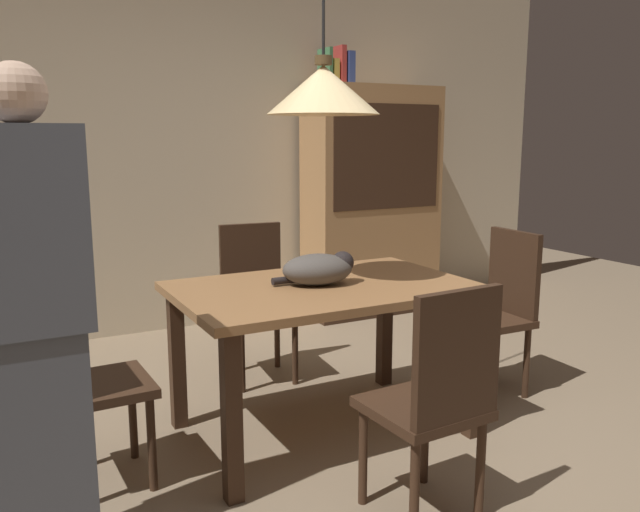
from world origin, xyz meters
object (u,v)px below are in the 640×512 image
Objects in this scene: book_green_slim at (325,66)px; book_red_tall at (337,65)px; chair_far_back at (256,294)px; person_standing at (34,326)px; dining_table at (323,305)px; chair_near_front at (436,395)px; cat_sleeping at (320,269)px; chair_right_side at (498,305)px; book_yellow_short at (331,72)px; hutch_bookcase at (372,206)px; chair_left_side at (79,371)px; pendant_lamp at (323,89)px; book_blue_wide at (344,68)px.

book_red_tall reaches higher than book_green_slim.
person_standing is at bearing -134.57° from chair_far_back.
book_red_tall reaches higher than person_standing.
dining_table is at bearing -121.17° from book_red_tall.
cat_sleeping is at bearing 91.10° from chair_near_front.
book_red_tall reaches higher than chair_near_front.
dining_table is 1.14m from chair_right_side.
person_standing is at bearing -135.93° from book_yellow_short.
hutch_bookcase is 6.61× the size of book_red_tall.
chair_far_back is 2.33× the size of cat_sleeping.
book_red_tall reaches higher than chair_far_back.
chair_left_side is at bearing 142.28° from chair_near_front.
pendant_lamp is (0.00, 0.00, 1.01)m from dining_table.
person_standing is at bearing -135.30° from book_green_slim.
chair_near_front is at bearing -37.72° from chair_left_side.
hutch_bookcase is at bearing -0.32° from book_blue_wide.
chair_near_front is (1.13, -0.88, 0.00)m from chair_left_side.
cat_sleeping is at bearing -120.32° from book_yellow_short.
pendant_lamp reaches higher than book_red_tall.
dining_table is at bearing 179.86° from chair_right_side.
book_blue_wide reaches higher than chair_left_side.
chair_right_side is (1.12, 0.88, 0.00)m from chair_near_front.
book_green_slim is 3.43m from person_standing.
book_yellow_short is at bearing 60.17° from dining_table.
dining_table is 5.83× the size of book_blue_wide.
dining_table is 1.08× the size of pendant_lamp.
pendant_lamp is (-1.13, 0.00, 1.15)m from chair_right_side.
dining_table is at bearing -44.66° from cat_sleeping.
chair_near_front is 3.07m from hutch_bookcase.
chair_left_side is 3.16m from book_green_slim.
book_yellow_short is at bearing 68.94° from chair_near_front.
book_green_slim is at bearing 40.64° from chair_left_side.
book_red_tall is (1.09, 0.94, 1.48)m from chair_far_back.
cat_sleeping is 2.31m from hutch_bookcase.
chair_far_back is 2.06m from book_red_tall.
person_standing is at bearing -160.75° from pendant_lamp.
person_standing is at bearing -160.75° from dining_table.
book_blue_wide is (1.16, 1.82, 0.31)m from pendant_lamp.
dining_table is 1.14m from chair_left_side.
chair_near_front is (-0.00, -1.76, 0.00)m from chair_far_back.
cat_sleeping is 1.99× the size of book_yellow_short.
chair_far_back is 1.76m from chair_near_front.
hutch_bookcase is (1.44, 1.80, 0.06)m from cat_sleeping.
hutch_bookcase reaches higher than chair_left_side.
cat_sleeping is 2.37m from book_green_slim.
hutch_bookcase is at bearing 51.38° from cat_sleeping.
cat_sleeping is (-0.02, -0.87, 0.32)m from chair_far_back.
chair_near_front reaches higher than cat_sleeping.
chair_far_back is at bearing 89.89° from chair_near_front.
cat_sleeping reaches higher than dining_table.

